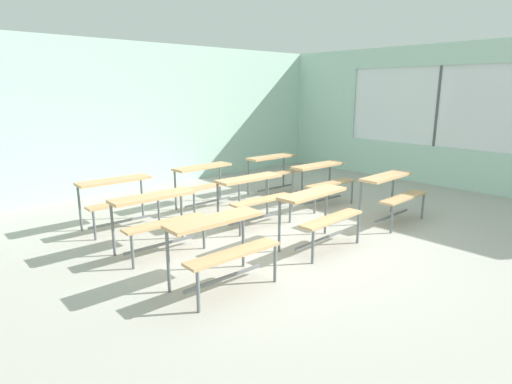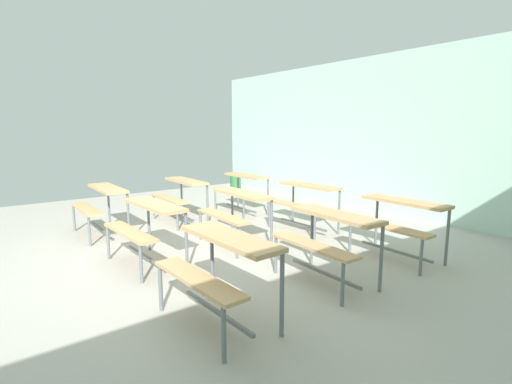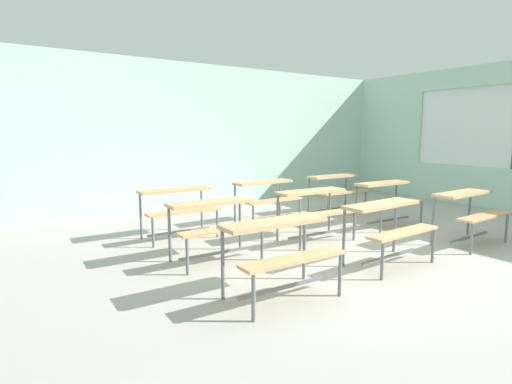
{
  "view_description": "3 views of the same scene",
  "coord_description": "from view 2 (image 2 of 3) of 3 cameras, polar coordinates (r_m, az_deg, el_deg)",
  "views": [
    {
      "loc": [
        -4.06,
        -3.68,
        2.07
      ],
      "look_at": [
        0.14,
        0.96,
        0.53
      ],
      "focal_mm": 29.45,
      "sensor_mm": 36.0,
      "label": 1
    },
    {
      "loc": [
        4.43,
        -1.96,
        1.63
      ],
      "look_at": [
        -0.33,
        1.72,
        0.62
      ],
      "focal_mm": 26.7,
      "sensor_mm": 36.0,
      "label": 2
    },
    {
      "loc": [
        -3.8,
        -3.3,
        1.6
      ],
      "look_at": [
        -0.47,
        1.68,
        0.69
      ],
      "focal_mm": 28.0,
      "sensor_mm": 36.0,
      "label": 3
    }
  ],
  "objects": [
    {
      "name": "desk_bench_r0c0",
      "position": [
        6.27,
        -22.26,
        -0.99
      ],
      "size": [
        1.11,
        0.61,
        0.74
      ],
      "rotation": [
        0.0,
        0.0,
        -0.02
      ],
      "color": "tan",
      "rests_on": "ground"
    },
    {
      "name": "ground",
      "position": [
        5.11,
        -13.28,
        -9.63
      ],
      "size": [
        10.0,
        9.0,
        0.05
      ],
      "primitive_type": "cube",
      "color": "#ADA89E"
    },
    {
      "name": "desk_bench_r2c1",
      "position": [
        6.11,
        7.27,
        -0.61
      ],
      "size": [
        1.12,
        0.62,
        0.74
      ],
      "rotation": [
        0.0,
        0.0,
        0.03
      ],
      "color": "tan",
      "rests_on": "ground"
    },
    {
      "name": "desk_bench_r2c0",
      "position": [
        7.34,
        -2.15,
        1.16
      ],
      "size": [
        1.11,
        0.61,
        0.74
      ],
      "rotation": [
        0.0,
        0.0,
        -0.02
      ],
      "color": "tan",
      "rests_on": "ground"
    },
    {
      "name": "wall_back",
      "position": [
        7.83,
        18.05,
        8.11
      ],
      "size": [
        10.0,
        0.12,
        3.0
      ],
      "primitive_type": "cube",
      "color": "silver",
      "rests_on": "ground"
    },
    {
      "name": "desk_bench_r2c2",
      "position": [
        5.07,
        20.6,
        -3.24
      ],
      "size": [
        1.11,
        0.62,
        0.74
      ],
      "rotation": [
        0.0,
        0.0,
        -0.02
      ],
      "color": "tan",
      "rests_on": "ground"
    },
    {
      "name": "desk_bench_r0c1",
      "position": [
        4.73,
        -16.11,
        -3.91
      ],
      "size": [
        1.12,
        0.63,
        0.74
      ],
      "rotation": [
        0.0,
        0.0,
        0.04
      ],
      "color": "tan",
      "rests_on": "ground"
    },
    {
      "name": "desk_bench_r1c1",
      "position": [
        5.32,
        -3.05,
        -2.05
      ],
      "size": [
        1.13,
        0.64,
        0.74
      ],
      "rotation": [
        0.0,
        0.0,
        -0.05
      ],
      "color": "tan",
      "rests_on": "ground"
    },
    {
      "name": "desk_bench_r1c2",
      "position": [
        4.1,
        10.68,
        -5.71
      ],
      "size": [
        1.13,
        0.64,
        0.74
      ],
      "rotation": [
        0.0,
        0.0,
        -0.05
      ],
      "color": "tan",
      "rests_on": "ground"
    },
    {
      "name": "desk_bench_r0c2",
      "position": [
        3.22,
        -5.56,
        -9.89
      ],
      "size": [
        1.12,
        0.62,
        0.74
      ],
      "rotation": [
        0.0,
        0.0,
        0.03
      ],
      "color": "tan",
      "rests_on": "ground"
    },
    {
      "name": "desk_bench_r1c0",
      "position": [
        6.74,
        -11.24,
        0.23
      ],
      "size": [
        1.12,
        0.62,
        0.74
      ],
      "rotation": [
        0.0,
        0.0,
        -0.03
      ],
      "color": "tan",
      "rests_on": "ground"
    },
    {
      "name": "trash_bin",
      "position": [
        10.4,
        -3.1,
        1.74
      ],
      "size": [
        0.29,
        0.29,
        0.45
      ],
      "primitive_type": "cylinder",
      "color": "#2D6B38",
      "rests_on": "ground"
    }
  ]
}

